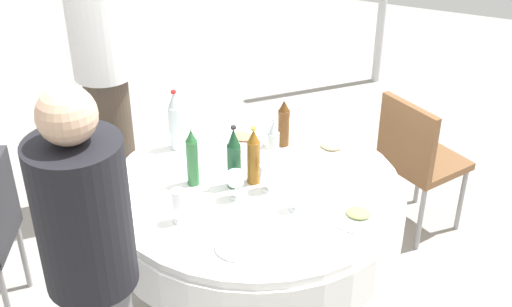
{
  "coord_description": "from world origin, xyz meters",
  "views": [
    {
      "loc": [
        -1.02,
        2.46,
        2.52
      ],
      "look_at": [
        0.0,
        0.0,
        0.91
      ],
      "focal_mm": 47.41,
      "sensor_mm": 36.0,
      "label": 1
    }
  ],
  "objects_px": {
    "wine_glass_front": "(178,200)",
    "bottle_clear_east": "(273,144)",
    "dining_table": "(256,209)",
    "chair_west": "(417,156)",
    "bottle_clear_south": "(175,122)",
    "plate_right": "(239,246)",
    "bottle_amber_west": "(254,157)",
    "plate_left": "(331,148)",
    "bottle_dark_green_far": "(234,159)",
    "wine_glass_east": "(268,173)",
    "bottle_green_inner": "(192,158)",
    "person_rear": "(104,77)",
    "plate_mid": "(358,216)",
    "wine_glass_west": "(296,191)",
    "person_inner": "(93,273)",
    "wine_glass_south": "(236,179)",
    "plate_north": "(243,139)",
    "bottle_brown_rear": "(284,124)"
  },
  "relations": [
    {
      "from": "plate_left",
      "to": "plate_right",
      "type": "height_order",
      "value": "plate_left"
    },
    {
      "from": "bottle_amber_west",
      "to": "chair_west",
      "type": "relative_size",
      "value": 0.34
    },
    {
      "from": "plate_right",
      "to": "chair_west",
      "type": "bearing_deg",
      "value": -109.64
    },
    {
      "from": "bottle_green_inner",
      "to": "bottle_amber_west",
      "type": "relative_size",
      "value": 1.03
    },
    {
      "from": "person_inner",
      "to": "wine_glass_west",
      "type": "bearing_deg",
      "value": -106.37
    },
    {
      "from": "wine_glass_east",
      "to": "dining_table",
      "type": "bearing_deg",
      "value": -22.97
    },
    {
      "from": "wine_glass_south",
      "to": "wine_glass_east",
      "type": "relative_size",
      "value": 1.03
    },
    {
      "from": "wine_glass_west",
      "to": "bottle_brown_rear",
      "type": "bearing_deg",
      "value": -64.25
    },
    {
      "from": "bottle_clear_south",
      "to": "bottle_amber_west",
      "type": "relative_size",
      "value": 1.1
    },
    {
      "from": "plate_left",
      "to": "plate_north",
      "type": "relative_size",
      "value": 0.98
    },
    {
      "from": "person_rear",
      "to": "person_inner",
      "type": "xyz_separation_m",
      "value": [
        -0.86,
        1.4,
        -0.05
      ]
    },
    {
      "from": "plate_right",
      "to": "bottle_amber_west",
      "type": "bearing_deg",
      "value": -74.53
    },
    {
      "from": "bottle_green_inner",
      "to": "plate_north",
      "type": "xyz_separation_m",
      "value": [
        -0.06,
        -0.46,
        -0.13
      ]
    },
    {
      "from": "bottle_brown_rear",
      "to": "plate_mid",
      "type": "distance_m",
      "value": 0.71
    },
    {
      "from": "bottle_clear_east",
      "to": "person_rear",
      "type": "relative_size",
      "value": 0.15
    },
    {
      "from": "plate_right",
      "to": "plate_mid",
      "type": "distance_m",
      "value": 0.56
    },
    {
      "from": "bottle_clear_south",
      "to": "plate_right",
      "type": "distance_m",
      "value": 0.89
    },
    {
      "from": "chair_west",
      "to": "plate_north",
      "type": "bearing_deg",
      "value": -111.96
    },
    {
      "from": "bottle_dark_green_far",
      "to": "wine_glass_east",
      "type": "relative_size",
      "value": 2.33
    },
    {
      "from": "wine_glass_west",
      "to": "bottle_clear_south",
      "type": "bearing_deg",
      "value": -20.68
    },
    {
      "from": "bottle_clear_east",
      "to": "wine_glass_east",
      "type": "bearing_deg",
      "value": 104.7
    },
    {
      "from": "bottle_clear_south",
      "to": "dining_table",
      "type": "bearing_deg",
      "value": 162.8
    },
    {
      "from": "bottle_amber_west",
      "to": "wine_glass_front",
      "type": "distance_m",
      "value": 0.45
    },
    {
      "from": "bottle_clear_south",
      "to": "chair_west",
      "type": "distance_m",
      "value": 1.4
    },
    {
      "from": "bottle_green_inner",
      "to": "bottle_amber_west",
      "type": "height_order",
      "value": "bottle_green_inner"
    },
    {
      "from": "bottle_dark_green_far",
      "to": "chair_west",
      "type": "distance_m",
      "value": 1.26
    },
    {
      "from": "wine_glass_west",
      "to": "wine_glass_east",
      "type": "bearing_deg",
      "value": -29.2
    },
    {
      "from": "dining_table",
      "to": "chair_west",
      "type": "height_order",
      "value": "chair_west"
    },
    {
      "from": "bottle_amber_west",
      "to": "wine_glass_front",
      "type": "xyz_separation_m",
      "value": [
        0.18,
        0.41,
        -0.02
      ]
    },
    {
      "from": "dining_table",
      "to": "bottle_amber_west",
      "type": "relative_size",
      "value": 4.8
    },
    {
      "from": "bottle_amber_west",
      "to": "chair_west",
      "type": "bearing_deg",
      "value": -124.58
    },
    {
      "from": "person_rear",
      "to": "bottle_clear_east",
      "type": "bearing_deg",
      "value": -81.43
    },
    {
      "from": "plate_mid",
      "to": "wine_glass_front",
      "type": "bearing_deg",
      "value": 24.22
    },
    {
      "from": "dining_table",
      "to": "bottle_brown_rear",
      "type": "distance_m",
      "value": 0.48
    },
    {
      "from": "bottle_clear_east",
      "to": "person_inner",
      "type": "bearing_deg",
      "value": 75.17
    },
    {
      "from": "plate_left",
      "to": "bottle_brown_rear",
      "type": "bearing_deg",
      "value": 10.21
    },
    {
      "from": "wine_glass_south",
      "to": "plate_right",
      "type": "xyz_separation_m",
      "value": [
        -0.15,
        0.32,
        -0.1
      ]
    },
    {
      "from": "person_rear",
      "to": "dining_table",
      "type": "bearing_deg",
      "value": -90.0
    },
    {
      "from": "plate_left",
      "to": "bottle_dark_green_far",
      "type": "bearing_deg",
      "value": 56.56
    },
    {
      "from": "plate_left",
      "to": "bottle_clear_south",
      "type": "bearing_deg",
      "value": 20.7
    },
    {
      "from": "bottle_clear_south",
      "to": "plate_mid",
      "type": "xyz_separation_m",
      "value": [
        -1.02,
        0.23,
        -0.14
      ]
    },
    {
      "from": "wine_glass_south",
      "to": "plate_right",
      "type": "relative_size",
      "value": 0.7
    },
    {
      "from": "bottle_clear_south",
      "to": "plate_right",
      "type": "bearing_deg",
      "value": 134.92
    },
    {
      "from": "wine_glass_front",
      "to": "bottle_clear_east",
      "type": "bearing_deg",
      "value": -109.67
    },
    {
      "from": "wine_glass_east",
      "to": "plate_right",
      "type": "xyz_separation_m",
      "value": [
        -0.04,
        0.44,
        -0.09
      ]
    },
    {
      "from": "bottle_amber_west",
      "to": "plate_left",
      "type": "bearing_deg",
      "value": -120.82
    },
    {
      "from": "wine_glass_front",
      "to": "bottle_clear_south",
      "type": "bearing_deg",
      "value": -60.94
    },
    {
      "from": "wine_glass_south",
      "to": "wine_glass_east",
      "type": "distance_m",
      "value": 0.16
    },
    {
      "from": "wine_glass_south",
      "to": "wine_glass_west",
      "type": "distance_m",
      "value": 0.28
    },
    {
      "from": "plate_mid",
      "to": "person_rear",
      "type": "distance_m",
      "value": 1.76
    }
  ]
}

